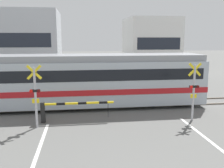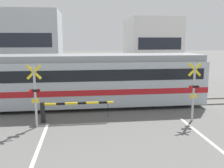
# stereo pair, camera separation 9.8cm
# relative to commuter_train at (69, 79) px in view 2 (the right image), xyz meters

# --- Properties ---
(rail_track_near) EXTENTS (50.00, 0.10, 0.08)m
(rail_track_near) POSITION_rel_commuter_train_xyz_m (2.43, -0.72, -1.66)
(rail_track_near) COLOR #6B6051
(rail_track_near) RESTS_ON ground_plane
(rail_track_far) EXTENTS (50.00, 0.10, 0.08)m
(rail_track_far) POSITION_rel_commuter_train_xyz_m (2.43, 0.72, -1.66)
(rail_track_far) COLOR #6B6051
(rail_track_far) RESTS_ON ground_plane
(commuter_train) EXTENTS (16.33, 2.97, 3.18)m
(commuter_train) POSITION_rel_commuter_train_xyz_m (0.00, 0.00, 0.00)
(commuter_train) COLOR #ADB7C1
(commuter_train) RESTS_ON ground_plane
(crossing_barrier_near) EXTENTS (3.64, 0.20, 1.03)m
(crossing_barrier_near) POSITION_rel_commuter_train_xyz_m (-0.28, -2.84, -0.98)
(crossing_barrier_near) COLOR black
(crossing_barrier_near) RESTS_ON ground_plane
(crossing_barrier_far) EXTENTS (3.64, 0.20, 1.03)m
(crossing_barrier_far) POSITION_rel_commuter_train_xyz_m (5.15, 3.19, -0.98)
(crossing_barrier_far) COLOR black
(crossing_barrier_far) RESTS_ON ground_plane
(crossing_signal_left) EXTENTS (0.68, 0.15, 2.96)m
(crossing_signal_left) POSITION_rel_commuter_train_xyz_m (-1.42, -3.50, -0.07)
(crossing_signal_left) COLOR #B2B2B7
(crossing_signal_left) RESTS_ON ground_plane
(crossing_signal_right) EXTENTS (0.68, 0.15, 2.96)m
(crossing_signal_right) POSITION_rel_commuter_train_xyz_m (6.29, -3.50, -0.07)
(crossing_signal_right) COLOR #B2B2B7
(crossing_signal_right) RESTS_ON ground_plane
(pedestrian) EXTENTS (0.38, 0.23, 1.73)m
(pedestrian) POSITION_rel_commuter_train_xyz_m (1.20, 7.14, -0.70)
(pedestrian) COLOR #33384C
(pedestrian) RESTS_ON ground_plane
(building_left_of_street) EXTENTS (7.49, 7.05, 7.21)m
(building_left_of_street) POSITION_rel_commuter_train_xyz_m (-5.32, 15.02, 1.90)
(building_left_of_street) COLOR #B2B7BC
(building_left_of_street) RESTS_ON ground_plane
(building_right_of_street) EXTENTS (5.76, 7.05, 6.53)m
(building_right_of_street) POSITION_rel_commuter_train_xyz_m (9.31, 15.02, 1.56)
(building_right_of_street) COLOR white
(building_right_of_street) RESTS_ON ground_plane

